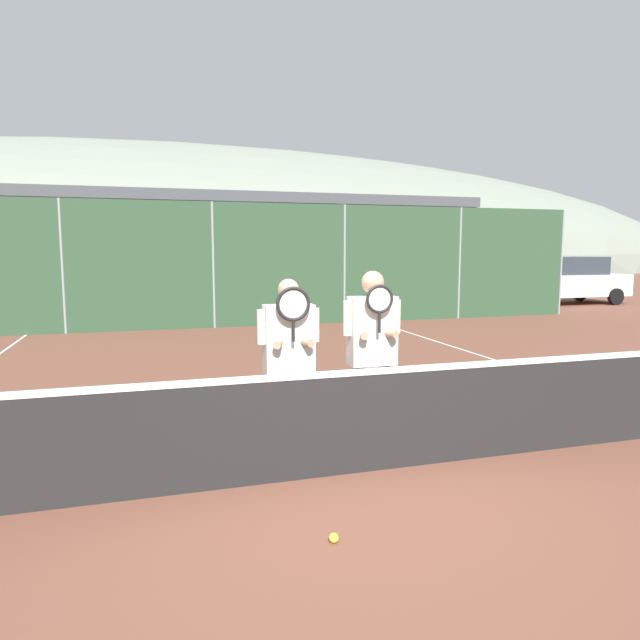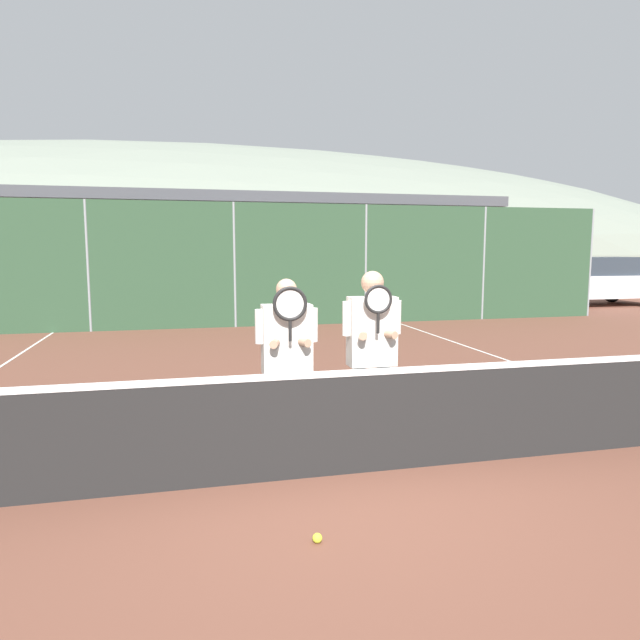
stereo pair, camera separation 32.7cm
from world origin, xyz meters
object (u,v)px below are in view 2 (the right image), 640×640
(player_center_left, at_px, (372,344))
(player_leftmost, at_px, (287,353))
(car_right_of_center, at_px, (469,282))
(tennis_ball_on_court, at_px, (317,538))
(car_center, at_px, (334,282))
(car_left_of_center, at_px, (185,287))
(car_far_left, at_px, (15,289))
(car_far_right, at_px, (597,281))

(player_center_left, bearing_deg, player_leftmost, -178.57)
(car_right_of_center, distance_m, tennis_ball_on_court, 16.52)
(player_center_left, xyz_separation_m, car_center, (2.95, 12.51, -0.12))
(player_leftmost, distance_m, car_left_of_center, 12.63)
(car_far_left, height_order, car_right_of_center, car_far_left)
(player_center_left, bearing_deg, car_far_right, 44.13)
(car_far_left, xyz_separation_m, car_far_right, (18.98, -0.14, 0.01))
(player_center_left, distance_m, tennis_ball_on_court, 2.17)
(car_center, height_order, car_right_of_center, car_center)
(player_center_left, height_order, car_left_of_center, player_center_left)
(car_center, relative_size, car_far_right, 0.91)
(player_leftmost, bearing_deg, player_center_left, 1.43)
(car_far_left, distance_m, car_far_right, 18.98)
(car_far_left, height_order, car_far_right, car_far_right)
(player_leftmost, relative_size, car_far_left, 0.43)
(car_right_of_center, bearing_deg, car_center, 178.77)
(player_leftmost, xyz_separation_m, car_left_of_center, (-0.87, 12.60, -0.16))
(player_center_left, xyz_separation_m, tennis_ball_on_court, (-0.94, -1.66, -1.03))
(player_leftmost, xyz_separation_m, car_far_right, (13.43, 12.23, -0.14))
(car_far_left, bearing_deg, car_center, 0.99)
(player_center_left, relative_size, car_left_of_center, 0.40)
(car_far_left, bearing_deg, player_leftmost, -65.83)
(tennis_ball_on_court, bearing_deg, car_far_right, 45.72)
(player_center_left, height_order, car_far_right, player_center_left)
(tennis_ball_on_court, bearing_deg, car_center, 74.64)
(car_center, bearing_deg, tennis_ball_on_court, -105.36)
(player_center_left, height_order, car_center, car_center)
(car_right_of_center, relative_size, car_far_right, 1.04)
(player_leftmost, relative_size, car_right_of_center, 0.38)
(car_left_of_center, height_order, car_center, car_center)
(car_right_of_center, relative_size, tennis_ball_on_court, 67.40)
(car_right_of_center, xyz_separation_m, tennis_ball_on_court, (-8.61, -14.07, -0.84))
(car_far_left, relative_size, tennis_ball_on_court, 59.49)
(car_center, bearing_deg, car_far_left, -179.01)
(car_left_of_center, bearing_deg, car_right_of_center, -1.05)
(car_far_left, relative_size, car_center, 1.00)
(player_center_left, distance_m, car_far_right, 17.53)
(player_center_left, relative_size, tennis_ball_on_court, 26.31)
(player_leftmost, distance_m, player_center_left, 0.85)
(player_leftmost, xyz_separation_m, player_center_left, (0.85, 0.02, 0.05))
(player_leftmost, height_order, car_far_left, player_leftmost)
(player_leftmost, distance_m, car_far_left, 13.56)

